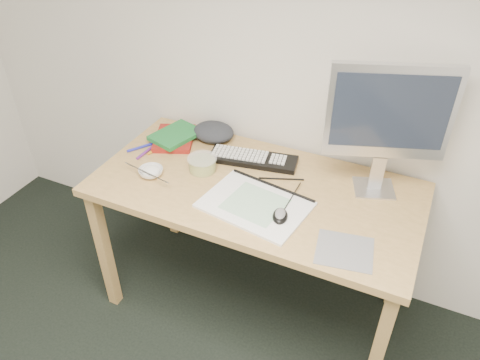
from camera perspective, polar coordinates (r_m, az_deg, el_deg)
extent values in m
plane|color=silver|center=(2.07, 5.49, 17.59)|extent=(3.60, 0.00, 3.60)
cube|color=tan|center=(2.36, -16.18, -8.34)|extent=(0.05, 0.05, 0.71)
cube|color=tan|center=(1.99, 16.41, -19.57)|extent=(0.05, 0.05, 0.71)
cube|color=tan|center=(2.71, -8.43, -0.40)|extent=(0.05, 0.05, 0.71)
cube|color=tan|center=(2.39, 19.28, -8.25)|extent=(0.05, 0.05, 0.71)
cube|color=tan|center=(2.02, 1.89, -1.16)|extent=(1.40, 0.70, 0.03)
cube|color=slate|center=(1.75, 12.63, -8.40)|extent=(0.23, 0.22, 0.00)
cube|color=white|center=(1.90, 1.84, -3.04)|extent=(0.46, 0.36, 0.01)
cube|color=black|center=(2.16, 1.61, 2.57)|extent=(0.42, 0.20, 0.02)
cube|color=silver|center=(2.07, 15.98, -0.97)|extent=(0.21, 0.19, 0.01)
cube|color=silver|center=(2.02, 16.34, 0.83)|extent=(0.06, 0.04, 0.16)
cube|color=silver|center=(1.88, 17.79, 7.84)|extent=(0.46, 0.19, 0.39)
cube|color=black|center=(1.88, 17.84, 8.08)|extent=(0.41, 0.15, 0.31)
ellipsoid|color=black|center=(1.83, 4.93, -4.14)|extent=(0.08, 0.11, 0.03)
imported|color=white|center=(2.10, -10.80, 0.95)|extent=(0.13, 0.13, 0.03)
cylinder|color=silver|center=(2.06, -11.33, 0.89)|extent=(0.25, 0.07, 0.02)
cylinder|color=#F1D155|center=(2.09, -4.61, 1.96)|extent=(0.15, 0.15, 0.06)
cube|color=maroon|center=(2.33, -8.00, 5.06)|extent=(0.26, 0.29, 0.02)
cube|color=#1B6D30|center=(2.31, -7.83, 5.48)|extent=(0.23, 0.27, 0.02)
ellipsoid|color=#24282B|center=(2.32, -3.24, 5.86)|extent=(0.19, 0.16, 0.07)
cylinder|color=#D86C83|center=(2.04, 0.88, 0.09)|extent=(0.17, 0.07, 0.01)
cylinder|color=tan|center=(2.00, 3.04, -0.74)|extent=(0.19, 0.07, 0.01)
cylinder|color=black|center=(2.05, 5.05, 0.15)|extent=(0.19, 0.08, 0.01)
cylinder|color=#2024B1|center=(2.30, -11.98, 3.94)|extent=(0.09, 0.12, 0.01)
cylinder|color=orange|center=(2.27, -10.07, 3.74)|extent=(0.04, 0.12, 0.01)
cylinder|color=#602380|center=(2.26, -11.32, 3.45)|extent=(0.02, 0.14, 0.01)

